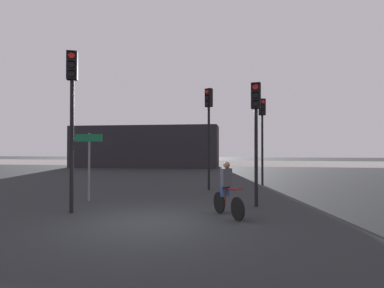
% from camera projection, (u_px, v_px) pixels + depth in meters
% --- Properties ---
extents(ground_plane, '(120.00, 120.00, 0.00)m').
position_uv_depth(ground_plane, '(147.00, 223.00, 8.08)').
color(ground_plane, black).
extents(water_strip, '(80.00, 16.00, 0.01)m').
position_uv_depth(water_strip, '(218.00, 163.00, 41.04)').
color(water_strip, '#9E937F').
rests_on(water_strip, ground).
extents(distant_building, '(15.69, 4.00, 4.38)m').
position_uv_depth(distant_building, '(145.00, 147.00, 32.20)').
color(distant_building, black).
rests_on(distant_building, ground).
extents(traffic_light_far_right, '(0.38, 0.40, 4.72)m').
position_uv_depth(traffic_light_far_right, '(262.00, 125.00, 16.32)').
color(traffic_light_far_right, black).
rests_on(traffic_light_far_right, ground).
extents(traffic_light_near_right, '(0.36, 0.38, 4.29)m').
position_uv_depth(traffic_light_near_right, '(256.00, 120.00, 10.39)').
color(traffic_light_near_right, black).
rests_on(traffic_light_near_right, ground).
extents(traffic_light_near_left, '(0.39, 0.40, 5.06)m').
position_uv_depth(traffic_light_near_left, '(72.00, 102.00, 9.37)').
color(traffic_light_near_left, black).
rests_on(traffic_light_near_left, ground).
extents(traffic_light_center, '(0.40, 0.42, 4.93)m').
position_uv_depth(traffic_light_center, '(209.00, 120.00, 14.57)').
color(traffic_light_center, black).
rests_on(traffic_light_center, ground).
extents(direction_sign_post, '(1.10, 0.11, 2.60)m').
position_uv_depth(direction_sign_post, '(89.00, 157.00, 11.33)').
color(direction_sign_post, slate).
rests_on(direction_sign_post, ground).
extents(cyclist, '(0.94, 1.47, 1.62)m').
position_uv_depth(cyclist, '(227.00, 189.00, 8.85)').
color(cyclist, black).
rests_on(cyclist, ground).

